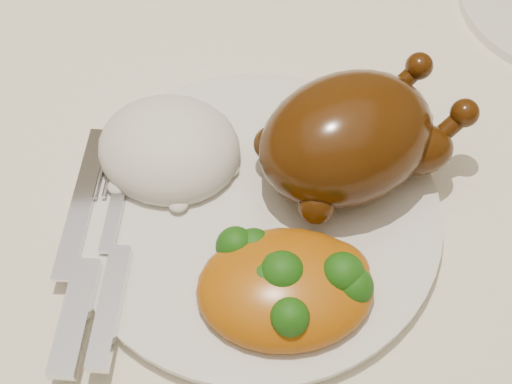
{
  "coord_description": "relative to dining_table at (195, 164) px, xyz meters",
  "views": [
    {
      "loc": [
        0.02,
        -0.42,
        1.21
      ],
      "look_at": [
        0.05,
        -0.13,
        0.8
      ],
      "focal_mm": 50.0,
      "sensor_mm": 36.0,
      "label": 1
    }
  ],
  "objects": [
    {
      "name": "dining_table",
      "position": [
        0.0,
        0.0,
        0.0
      ],
      "size": [
        1.6,
        0.9,
        0.76
      ],
      "color": "brown",
      "rests_on": "floor"
    },
    {
      "name": "tablecloth",
      "position": [
        0.0,
        0.0,
        0.07
      ],
      "size": [
        1.73,
        1.03,
        0.18
      ],
      "color": "white",
      "rests_on": "dining_table"
    },
    {
      "name": "dinner_plate",
      "position": [
        0.05,
        -0.13,
        0.11
      ],
      "size": [
        0.28,
        0.28,
        0.01
      ],
      "primitive_type": "cylinder",
      "rotation": [
        0.0,
        0.0,
        -0.07
      ],
      "color": "white",
      "rests_on": "tablecloth"
    },
    {
      "name": "roast_chicken",
      "position": [
        0.12,
        -0.1,
        0.15
      ],
      "size": [
        0.18,
        0.14,
        0.08
      ],
      "rotation": [
        0.0,
        0.0,
        0.42
      ],
      "color": "#482507",
      "rests_on": "dinner_plate"
    },
    {
      "name": "rice_mound",
      "position": [
        -0.01,
        -0.08,
        0.12
      ],
      "size": [
        0.14,
        0.13,
        0.06
      ],
      "rotation": [
        0.0,
        0.0,
        -0.42
      ],
      "color": "silver",
      "rests_on": "dinner_plate"
    },
    {
      "name": "mac_and_cheese",
      "position": [
        0.06,
        -0.2,
        0.12
      ],
      "size": [
        0.12,
        0.09,
        0.05
      ],
      "rotation": [
        0.0,
        0.0,
        -0.03
      ],
      "color": "#BC5F0C",
      "rests_on": "dinner_plate"
    },
    {
      "name": "cutlery",
      "position": [
        -0.07,
        -0.18,
        0.12
      ],
      "size": [
        0.05,
        0.2,
        0.01
      ],
      "rotation": [
        0.0,
        0.0,
        -0.17
      ],
      "color": "silver",
      "rests_on": "dinner_plate"
    }
  ]
}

